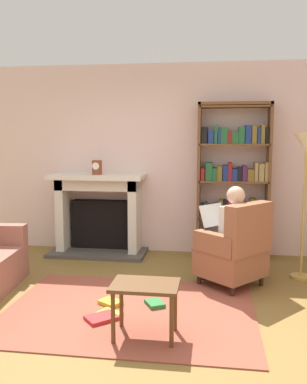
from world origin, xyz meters
The scene contains 11 objects.
ground centered at (0.00, 0.00, 0.00)m, with size 14.00×14.00×0.00m, color olive.
back_wall centered at (0.00, 2.55, 1.35)m, with size 5.60×0.10×2.70m, color beige.
area_rug centered at (0.00, 0.30, 0.01)m, with size 2.40×1.80×0.01m, color brown.
fireplace centered at (-0.85, 2.30, 0.60)m, with size 1.37×0.64×1.15m.
mantel_clock centered at (-0.85, 2.20, 1.25)m, with size 0.14×0.14×0.20m.
bookshelf centered at (1.04, 2.33, 1.05)m, with size 0.98×0.32×2.14m.
armchair_reading centered at (1.03, 1.13, 0.42)m, with size 0.89×0.89×0.97m.
seated_reader centered at (0.95, 1.20, 0.62)m, with size 0.59×0.57×1.14m.
side_table centered at (0.23, -0.21, 0.40)m, with size 0.56×0.39×0.47m.
scattered_books centered at (-0.11, 0.25, 0.03)m, with size 0.73×0.69×0.04m.
floor_lamp centered at (1.83, 1.54, 1.46)m, with size 0.32×0.32×1.72m.
Camera 1 is at (0.78, -3.52, 1.69)m, focal length 39.44 mm.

